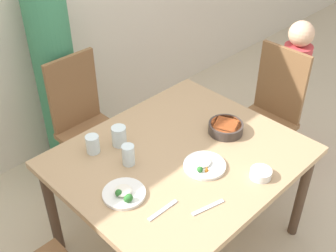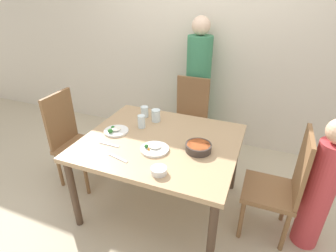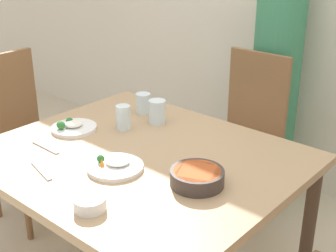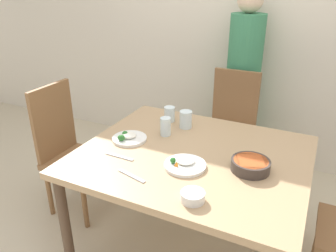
# 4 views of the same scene
# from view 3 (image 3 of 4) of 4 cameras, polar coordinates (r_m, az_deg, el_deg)

# --- Properties ---
(dining_table) EXTENTS (1.29, 1.10, 0.72)m
(dining_table) POSITION_cam_3_polar(r_m,az_deg,el_deg) (2.04, -3.38, -5.30)
(dining_table) COLOR tan
(dining_table) RESTS_ON ground_plane
(chair_adult_spot) EXTENTS (0.40, 0.40, 0.97)m
(chair_adult_spot) POSITION_cam_3_polar(r_m,az_deg,el_deg) (2.76, 9.40, -1.00)
(chair_adult_spot) COLOR brown
(chair_adult_spot) RESTS_ON ground_plane
(chair_empty_left) EXTENTS (0.40, 0.40, 0.97)m
(chair_empty_left) POSITION_cam_3_polar(r_m,az_deg,el_deg) (2.83, -17.47, -1.14)
(chair_empty_left) COLOR brown
(chair_empty_left) RESTS_ON ground_plane
(person_adult) EXTENTS (0.29, 0.29, 1.60)m
(person_adult) POSITION_cam_3_polar(r_m,az_deg,el_deg) (2.92, 12.94, 5.27)
(person_adult) COLOR #387F56
(person_adult) RESTS_ON ground_plane
(bowl_curry) EXTENTS (0.20, 0.20, 0.06)m
(bowl_curry) POSITION_cam_3_polar(r_m,az_deg,el_deg) (1.76, 3.57, -6.23)
(bowl_curry) COLOR #3D332D
(bowl_curry) RESTS_ON dining_table
(plate_rice_adult) EXTENTS (0.22, 0.22, 0.06)m
(plate_rice_adult) POSITION_cam_3_polar(r_m,az_deg,el_deg) (2.28, -11.55, -0.08)
(plate_rice_adult) COLOR white
(plate_rice_adult) RESTS_ON dining_table
(plate_rice_child) EXTENTS (0.23, 0.23, 0.05)m
(plate_rice_child) POSITION_cam_3_polar(r_m,az_deg,el_deg) (1.89, -6.47, -4.84)
(plate_rice_child) COLOR white
(plate_rice_child) RESTS_ON dining_table
(bowl_rice_small) EXTENTS (0.11, 0.11, 0.05)m
(bowl_rice_small) POSITION_cam_3_polar(r_m,az_deg,el_deg) (1.64, -9.49, -9.24)
(bowl_rice_small) COLOR white
(bowl_rice_small) RESTS_ON dining_table
(glass_water_tall) EXTENTS (0.08, 0.08, 0.11)m
(glass_water_tall) POSITION_cam_3_polar(r_m,az_deg,el_deg) (2.43, -3.05, 2.77)
(glass_water_tall) COLOR silver
(glass_water_tall) RESTS_ON dining_table
(glass_water_short) EXTENTS (0.07, 0.07, 0.12)m
(glass_water_short) POSITION_cam_3_polar(r_m,az_deg,el_deg) (2.24, -5.48, 1.05)
(glass_water_short) COLOR silver
(glass_water_short) RESTS_ON dining_table
(glass_water_center) EXTENTS (0.08, 0.08, 0.12)m
(glass_water_center) POSITION_cam_3_polar(r_m,az_deg,el_deg) (2.30, -1.33, 1.76)
(glass_water_center) COLOR silver
(glass_water_center) RESTS_ON dining_table
(fork_steel) EXTENTS (0.18, 0.06, 0.01)m
(fork_steel) POSITION_cam_3_polar(r_m,az_deg,el_deg) (1.93, -15.18, -5.27)
(fork_steel) COLOR silver
(fork_steel) RESTS_ON dining_table
(spoon_steel) EXTENTS (0.18, 0.02, 0.01)m
(spoon_steel) POSITION_cam_3_polar(r_m,az_deg,el_deg) (2.13, -14.68, -2.52)
(spoon_steel) COLOR silver
(spoon_steel) RESTS_ON dining_table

